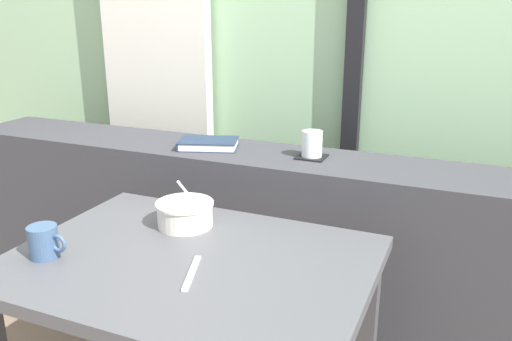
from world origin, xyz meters
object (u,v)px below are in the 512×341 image
juice_glass (312,145)px  fork_utensil (192,273)px  ceramic_mug (44,242)px  closed_book (208,144)px  breakfast_table (191,298)px  soup_bowl (185,214)px  coaster_square (312,157)px

juice_glass → fork_utensil: bearing=-96.2°
fork_utensil → ceramic_mug: size_ratio=1.50×
closed_book → ceramic_mug: 0.77m
closed_book → ceramic_mug: (-0.08, -0.76, -0.09)m
closed_book → fork_utensil: size_ratio=1.47×
breakfast_table → ceramic_mug: bearing=-158.1°
breakfast_table → closed_book: (-0.27, 0.62, 0.25)m
soup_bowl → ceramic_mug: bearing=-126.0°
juice_glass → closed_book: (-0.40, -0.03, -0.03)m
breakfast_table → fork_utensil: (0.05, -0.07, 0.12)m
breakfast_table → fork_utensil: fork_utensil is taller
breakfast_table → coaster_square: (0.13, 0.64, 0.24)m
closed_book → fork_utensil: closed_book is taller
fork_utensil → breakfast_table: bearing=106.1°
coaster_square → ceramic_mug: 0.92m
juice_glass → coaster_square: bearing=180.0°
fork_utensil → ceramic_mug: 0.41m
coaster_square → juice_glass: juice_glass is taller
closed_book → fork_utensil: 0.77m
coaster_square → juice_glass: size_ratio=1.10×
coaster_square → soup_bowl: bearing=-117.6°
closed_book → soup_bowl: 0.47m
breakfast_table → juice_glass: 0.71m
breakfast_table → fork_utensil: bearing=-55.2°
juice_glass → fork_utensil: 0.73m
breakfast_table → juice_glass: (0.13, 0.64, 0.28)m
juice_glass → ceramic_mug: juice_glass is taller
juice_glass → soup_bowl: (-0.24, -0.46, -0.13)m
ceramic_mug → fork_utensil: bearing=9.9°
coaster_square → soup_bowl: soup_bowl is taller
breakfast_table → closed_book: 0.72m
closed_book → ceramic_mug: bearing=-95.8°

